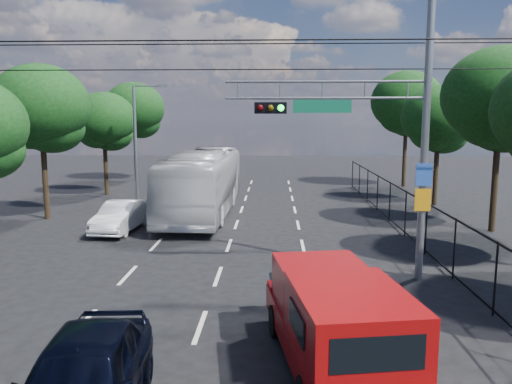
{
  "coord_description": "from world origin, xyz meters",
  "views": [
    {
      "loc": [
        1.82,
        -7.71,
        5.16
      ],
      "look_at": [
        1.25,
        8.03,
        2.8
      ],
      "focal_mm": 35.0,
      "sensor_mm": 36.0,
      "label": 1
    }
  ],
  "objects_px": {
    "signal_mast": "(387,115)",
    "white_bus": "(203,182)",
    "navy_hatchback": "(83,381)",
    "red_pickup": "(334,319)",
    "white_van": "(121,216)"
  },
  "relations": [
    {
      "from": "navy_hatchback",
      "to": "red_pickup",
      "type": "bearing_deg",
      "value": 19.54
    },
    {
      "from": "red_pickup",
      "to": "white_bus",
      "type": "relative_size",
      "value": 0.47
    },
    {
      "from": "signal_mast",
      "to": "white_bus",
      "type": "bearing_deg",
      "value": 124.23
    },
    {
      "from": "red_pickup",
      "to": "white_van",
      "type": "distance_m",
      "value": 14.91
    },
    {
      "from": "navy_hatchback",
      "to": "white_bus",
      "type": "bearing_deg",
      "value": 86.95
    },
    {
      "from": "signal_mast",
      "to": "white_bus",
      "type": "relative_size",
      "value": 0.77
    },
    {
      "from": "signal_mast",
      "to": "navy_hatchback",
      "type": "distance_m",
      "value": 11.33
    },
    {
      "from": "signal_mast",
      "to": "red_pickup",
      "type": "height_order",
      "value": "signal_mast"
    },
    {
      "from": "signal_mast",
      "to": "white_van",
      "type": "xyz_separation_m",
      "value": [
        -10.47,
        6.42,
        -4.56
      ]
    },
    {
      "from": "navy_hatchback",
      "to": "white_van",
      "type": "xyz_separation_m",
      "value": [
        -3.81,
        14.43,
        -0.11
      ]
    },
    {
      "from": "signal_mast",
      "to": "red_pickup",
      "type": "relative_size",
      "value": 1.64
    },
    {
      "from": "signal_mast",
      "to": "red_pickup",
      "type": "xyz_separation_m",
      "value": [
        -2.22,
        -6.0,
        -4.14
      ]
    },
    {
      "from": "navy_hatchback",
      "to": "signal_mast",
      "type": "bearing_deg",
      "value": 45.41
    },
    {
      "from": "white_bus",
      "to": "white_van",
      "type": "bearing_deg",
      "value": -126.11
    },
    {
      "from": "signal_mast",
      "to": "red_pickup",
      "type": "distance_m",
      "value": 7.62
    }
  ]
}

